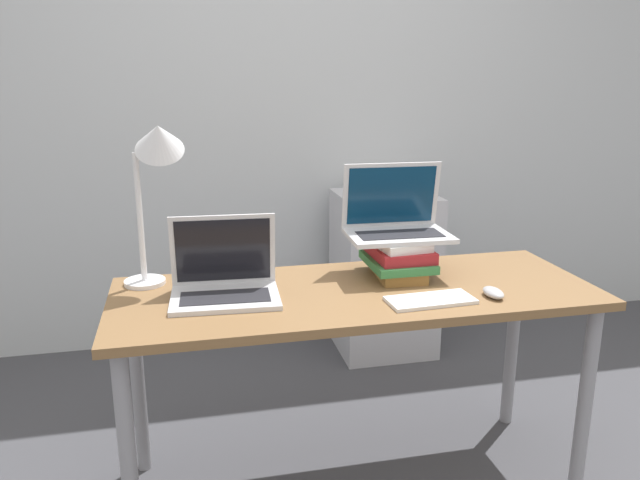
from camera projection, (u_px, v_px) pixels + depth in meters
The scene contains 9 objects.
wall_back at pixel (284, 92), 3.27m from camera, with size 8.00×0.05×2.70m.
desk at pixel (355, 313), 2.13m from camera, with size 1.62×0.61×0.75m.
laptop_left at pixel (225, 281), 2.02m from camera, with size 0.36×0.27×0.26m.
book_stack at pixel (398, 257), 2.23m from camera, with size 0.21×0.28×0.14m.
laptop_on_books at pixel (396, 222), 2.24m from camera, with size 0.37×0.26×0.26m.
wireless_keyboard at pixel (431, 300), 1.99m from camera, with size 0.29×0.14×0.01m.
mouse at pixel (493, 293), 2.03m from camera, with size 0.06×0.10×0.03m.
desk_lamp at pixel (156, 158), 2.02m from camera, with size 0.23×0.20×0.59m.
mini_fridge at pixel (384, 273), 3.30m from camera, with size 0.49×0.47×0.85m.
Camera 1 is at (-0.55, -1.61, 1.46)m, focal length 35.00 mm.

